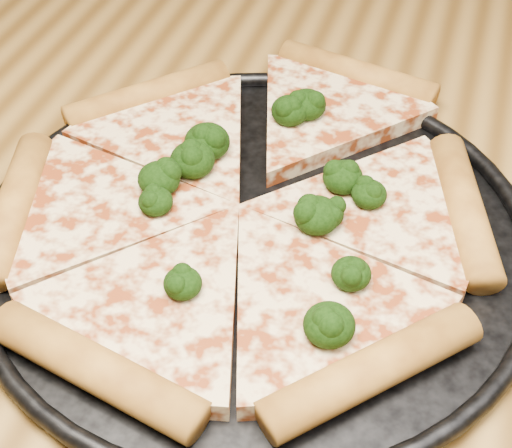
% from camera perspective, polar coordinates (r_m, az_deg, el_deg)
% --- Properties ---
extents(dining_table, '(1.20, 0.90, 0.75)m').
position_cam_1_polar(dining_table, '(0.63, 8.24, -6.73)').
color(dining_table, brown).
rests_on(dining_table, ground).
extents(pizza_pan, '(0.41, 0.41, 0.02)m').
position_cam_1_polar(pizza_pan, '(0.55, 0.00, -0.61)').
color(pizza_pan, black).
rests_on(pizza_pan, dining_table).
extents(pizza, '(0.39, 0.43, 0.03)m').
position_cam_1_polar(pizza, '(0.56, -0.93, 1.69)').
color(pizza, beige).
rests_on(pizza, pizza_pan).
extents(broccoli_florets, '(0.19, 0.25, 0.03)m').
position_cam_1_polar(broccoli_florets, '(0.56, 0.73, 3.10)').
color(broccoli_florets, black).
rests_on(broccoli_florets, pizza).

